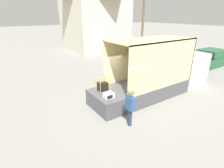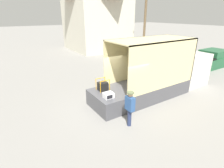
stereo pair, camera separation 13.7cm
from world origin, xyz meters
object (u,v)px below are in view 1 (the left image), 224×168
at_px(utility_pole, 143,23).
at_px(microwave, 109,95).
at_px(portable_generator, 103,86).
at_px(box_truck, 167,75).
at_px(worker_person, 130,105).
at_px(pickup_truck_green, 207,60).

bearing_deg(utility_pole, microwave, -138.95).
height_order(microwave, portable_generator, portable_generator).
distance_m(box_truck, worker_person, 5.09).
height_order(pickup_truck_green, utility_pole, utility_pole).
bearing_deg(microwave, worker_person, -80.50).
bearing_deg(box_truck, microwave, -174.34).
bearing_deg(pickup_truck_green, utility_pole, 100.18).
xyz_separation_m(box_truck, microwave, (-4.96, -0.49, 0.04)).
height_order(microwave, worker_person, worker_person).
height_order(portable_generator, utility_pole, utility_pole).
xyz_separation_m(box_truck, utility_pole, (6.31, 9.32, 2.73)).
height_order(box_truck, pickup_truck_green, box_truck).
relative_size(box_truck, worker_person, 4.43).
xyz_separation_m(box_truck, portable_generator, (-4.71, 0.47, 0.15)).
distance_m(portable_generator, utility_pole, 14.36).
bearing_deg(utility_pole, portable_generator, -141.21).
distance_m(box_truck, pickup_truck_green, 7.86).
distance_m(worker_person, utility_pole, 15.96).
bearing_deg(microwave, utility_pole, 41.05).
bearing_deg(microwave, portable_generator, 75.20).
xyz_separation_m(microwave, portable_generator, (0.25, 0.96, 0.11)).
height_order(worker_person, utility_pole, utility_pole).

